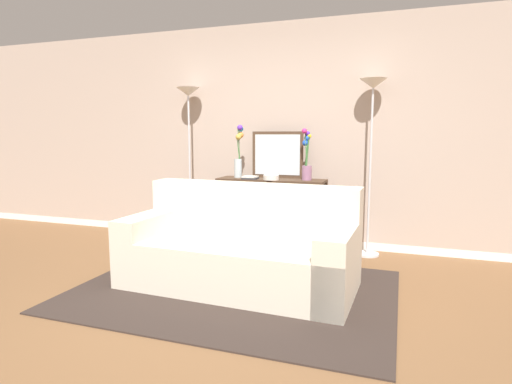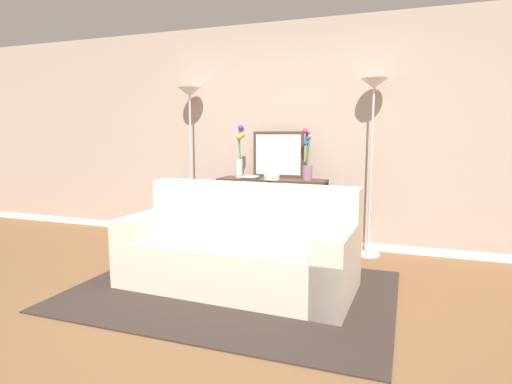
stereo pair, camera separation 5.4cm
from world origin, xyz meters
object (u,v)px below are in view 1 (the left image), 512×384
Objects in this scene: vase_tall_flowers at (239,154)px; book_row_under_console at (246,242)px; fruit_bowl at (271,177)px; wall_mirror at (277,155)px; book_stack at (250,178)px; console_table at (271,201)px; floor_lamp_right at (372,118)px; couch at (241,251)px; floor_lamp_left at (189,121)px; vase_short_flowers at (307,160)px.

book_row_under_console is (0.09, -0.01, -1.05)m from vase_tall_flowers.
vase_tall_flowers reaches higher than fruit_bowl.
wall_mirror is 1.10m from book_row_under_console.
fruit_bowl is at bearing -2.33° from book_stack.
console_table is 2.03× the size of vase_tall_flowers.
couch is at bearing -126.68° from floor_lamp_right.
wall_mirror reaches higher than couch.
wall_mirror is 1.53× the size of book_row_under_console.
floor_lamp_left is at bearing 132.04° from couch.
fruit_bowl is 0.44× the size of book_row_under_console.
wall_mirror is 3.47× the size of fruit_bowl.
book_stack is at bearing -13.40° from floor_lamp_left.
floor_lamp_right is 3.11× the size of vase_tall_flowers.
book_row_under_console is at bearing -8.21° from floor_lamp_left.
book_row_under_console is at bearing -9.61° from vase_tall_flowers.
console_table is at bearing -5.88° from floor_lamp_left.
floor_lamp_left reaches higher than couch.
floor_lamp_left is 4.74× the size of book_row_under_console.
vase_tall_flowers is 3.48× the size of fruit_bowl.
book_stack is (0.18, -0.11, -0.26)m from vase_tall_flowers.
wall_mirror is at bearing 90.38° from fruit_bowl.
floor_lamp_right is (1.08, 0.11, 0.94)m from console_table.
book_stack is at bearing 105.79° from couch.
wall_mirror is 0.40m from vase_short_flowers.
wall_mirror is 0.99× the size of vase_tall_flowers.
floor_lamp_right is (2.18, 0.00, 0.01)m from floor_lamp_left.
console_table is 1.44m from floor_lamp_right.
console_table is 0.60m from book_row_under_console.
floor_lamp_right reaches higher than fruit_bowl.
book_stack is (-0.25, 0.01, -0.01)m from fruit_bowl.
vase_tall_flowers is 1.05m from book_row_under_console.
floor_lamp_right is (0.99, 1.33, 1.19)m from couch.
fruit_bowl reaches higher than console_table.
couch is 1.31m from book_row_under_console.
couch reaches higher than console_table.
book_row_under_console is at bearing 108.68° from couch.
floor_lamp_left is 3.10× the size of wall_mirror.
vase_short_flowers reaches higher than book_stack.
book_stack is at bearing -156.39° from console_table.
wall_mirror reaches higher than fruit_bowl.
floor_lamp_left reaches higher than vase_short_flowers.
floor_lamp_left is 10.76× the size of fruit_bowl.
fruit_bowl is at bearing -11.00° from floor_lamp_left.
wall_mirror is at bearing 92.77° from couch.
book_row_under_console is (0.79, -0.11, -1.43)m from floor_lamp_left.
vase_tall_flowers is at bearing -176.20° from floor_lamp_right.
floor_lamp_right is at bearing -1.70° from wall_mirror.
vase_short_flowers reaches higher than couch.
vase_short_flowers is (1.51, -0.11, -0.44)m from floor_lamp_left.
fruit_bowl reaches higher than couch.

